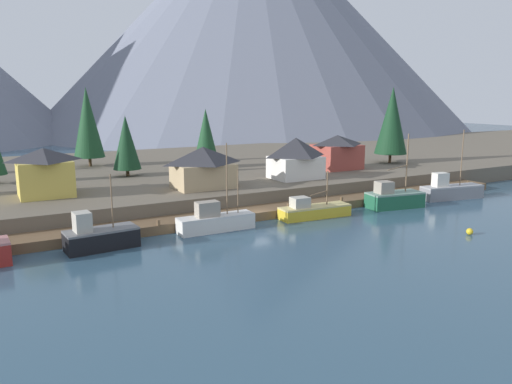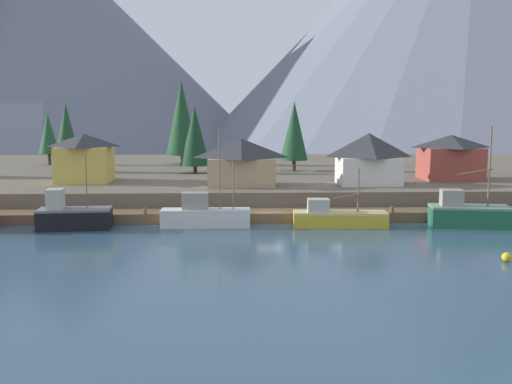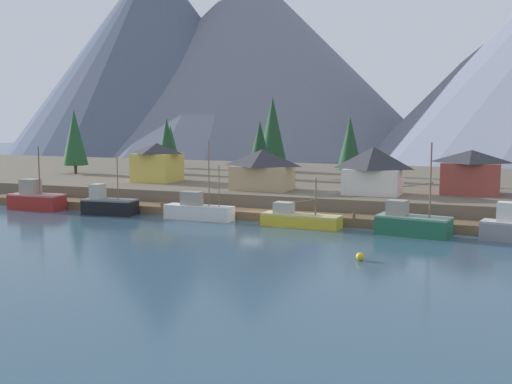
{
  "view_description": "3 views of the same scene",
  "coord_description": "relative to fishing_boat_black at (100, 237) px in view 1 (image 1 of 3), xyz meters",
  "views": [
    {
      "loc": [
        -27.29,
        -48.11,
        14.19
      ],
      "look_at": [
        1.51,
        3.67,
        2.66
      ],
      "focal_mm": 34.72,
      "sensor_mm": 36.0,
      "label": 1
    },
    {
      "loc": [
        -3.53,
        -57.64,
        10.82
      ],
      "look_at": [
        -1.23,
        2.42,
        2.8
      ],
      "focal_mm": 42.52,
      "sensor_mm": 36.0,
      "label": 2
    },
    {
      "loc": [
        27.52,
        -67.0,
        11.86
      ],
      "look_at": [
        -0.2,
        1.97,
        3.18
      ],
      "focal_mm": 44.38,
      "sensor_mm": 36.0,
      "label": 3
    }
  ],
  "objects": [
    {
      "name": "fishing_boat_black",
      "position": [
        0.0,
        0.0,
        0.0
      ],
      "size": [
        6.79,
        3.33,
        7.03
      ],
      "rotation": [
        0.0,
        0.0,
        0.08
      ],
      "color": "black",
      "rests_on": "ground_plane"
    },
    {
      "name": "conifer_back_left",
      "position": [
        54.54,
        18.65,
        8.76
      ],
      "size": [
        5.66,
        5.66,
        13.27
      ],
      "color": "#4C3823",
      "rests_on": "shoreline_bank"
    },
    {
      "name": "ground_plane",
      "position": [
        18.38,
        21.82,
        -1.68
      ],
      "size": [
        400.0,
        400.0,
        1.0
      ],
      "primitive_type": "cube",
      "color": "#335166"
    },
    {
      "name": "dock",
      "position": [
        18.38,
        3.81,
        -0.68
      ],
      "size": [
        80.0,
        4.0,
        1.6
      ],
      "color": "brown",
      "rests_on": "ground_plane"
    },
    {
      "name": "fishing_boat_yellow",
      "position": [
        24.73,
        0.24,
        -0.31
      ],
      "size": [
        8.92,
        2.95,
        5.48
      ],
      "rotation": [
        0.0,
        0.0,
        -0.06
      ],
      "color": "gold",
      "rests_on": "ground_plane"
    },
    {
      "name": "shoreline_bank",
      "position": [
        18.38,
        33.82,
        0.07
      ],
      "size": [
        400.0,
        56.0,
        2.5
      ],
      "primitive_type": "cube",
      "color": "#665B4C",
      "rests_on": "ground_plane"
    },
    {
      "name": "mountain_east_peak",
      "position": [
        90.64,
        136.65,
        43.24
      ],
      "size": [
        173.03,
        173.03,
        88.85
      ],
      "primitive_type": "cone",
      "color": "slate",
      "rests_on": "ground_plane"
    },
    {
      "name": "conifer_centre",
      "position": [
        23.42,
        28.75,
        6.91
      ],
      "size": [
        3.86,
        3.86,
        9.68
      ],
      "color": "#4C3823",
      "rests_on": "shoreline_bank"
    },
    {
      "name": "fishing_boat_green",
      "position": [
        36.96,
        -0.38,
        0.03
      ],
      "size": [
        7.66,
        4.13,
        9.48
      ],
      "rotation": [
        0.0,
        0.0,
        -0.15
      ],
      "color": "#1E5B3D",
      "rests_on": "ground_plane"
    },
    {
      "name": "house_yellow",
      "position": [
        -2.67,
        16.29,
        4.23
      ],
      "size": [
        6.27,
        6.02,
        5.71
      ],
      "color": "gold",
      "rests_on": "shoreline_bank"
    },
    {
      "name": "fishing_boat_white",
      "position": [
        12.12,
        0.56,
        -0.07
      ],
      "size": [
        8.37,
        2.3,
        9.34
      ],
      "rotation": [
        0.0,
        0.0,
        -0.01
      ],
      "color": "silver",
      "rests_on": "ground_plane"
    },
    {
      "name": "conifer_mid_right",
      "position": [
        9.72,
        26.44,
        6.3
      ],
      "size": [
        4.09,
        4.09,
        8.95
      ],
      "color": "#4C3823",
      "rests_on": "shoreline_bank"
    },
    {
      "name": "house_tan",
      "position": [
        15.78,
        12.06,
        4.04
      ],
      "size": [
        7.75,
        5.67,
        5.32
      ],
      "color": "tan",
      "rests_on": "shoreline_bank"
    },
    {
      "name": "conifer_mid_left",
      "position": [
        6.89,
        39.75,
        8.68
      ],
      "size": [
        5.03,
        5.03,
        13.19
      ],
      "color": "#4C3823",
      "rests_on": "shoreline_bank"
    },
    {
      "name": "house_white",
      "position": [
        30.31,
        12.51,
        4.32
      ],
      "size": [
        7.13,
        5.58,
        5.87
      ],
      "color": "silver",
      "rests_on": "shoreline_bank"
    },
    {
      "name": "fishing_boat_grey",
      "position": [
        47.88,
        -0.21,
        -0.02
      ],
      "size": [
        9.37,
        3.87,
        9.62
      ],
      "rotation": [
        0.0,
        0.0,
        -0.17
      ],
      "color": "gray",
      "rests_on": "ground_plane"
    },
    {
      "name": "house_red",
      "position": [
        41.53,
        17.3,
        4.11
      ],
      "size": [
        7.2,
        6.0,
        5.47
      ],
      "color": "#9E4238",
      "rests_on": "shoreline_bank"
    },
    {
      "name": "channel_buoy",
      "position": [
        34.63,
        -13.73,
        -0.83
      ],
      "size": [
        0.7,
        0.7,
        0.7
      ],
      "primitive_type": "sphere",
      "color": "gold",
      "rests_on": "ground_plane"
    }
  ]
}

